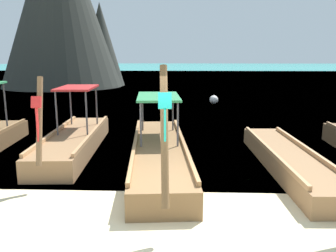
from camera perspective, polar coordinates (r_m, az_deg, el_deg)
name	(u,v)px	position (r m, az deg, el deg)	size (l,w,h in m)	color
ground	(161,215)	(6.41, -1.17, -14.52)	(120.00, 120.00, 0.00)	beige
sea_water	(180,70)	(66.91, 2.05, 9.14)	(120.00, 120.00, 0.00)	teal
longtail_boat_red_ribbon	(74,141)	(10.65, -15.22, -2.33)	(1.58, 5.82, 2.39)	olive
longtail_boat_turquoise_ribbon	(159,152)	(9.10, -1.44, -4.35)	(1.93, 7.20, 2.68)	brown
longtail_boat_green_ribbon	(289,160)	(9.18, 19.28, -5.36)	(1.23, 6.21, 2.24)	olive
karst_rock	(62,0)	(34.05, -17.08, 19.21)	(10.87, 10.79, 15.93)	#2D302B
mooring_buoy_near	(214,100)	(20.67, 7.56, 4.33)	(0.50, 0.50, 0.50)	white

